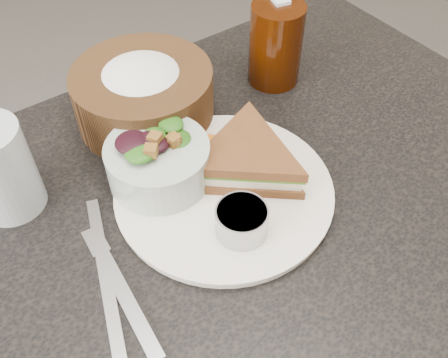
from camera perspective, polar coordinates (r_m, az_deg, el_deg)
dining_table at (r=0.97m, az=0.70°, el=-17.31°), size 1.00×0.70×0.75m
dinner_plate at (r=0.66m, az=0.00°, el=-1.39°), size 0.28×0.28×0.01m
sandwich at (r=0.66m, az=2.52°, el=2.27°), size 0.25×0.25×0.05m
salad_bowl at (r=0.64m, az=-7.58°, el=2.53°), size 0.18×0.18×0.08m
dressing_ramekin at (r=0.60m, az=2.02°, el=-4.84°), size 0.08×0.08×0.04m
orange_wedge at (r=0.70m, az=-1.85°, el=4.40°), size 0.08×0.08×0.02m
fork at (r=0.58m, az=-11.28°, el=-12.99°), size 0.03×0.17×0.00m
knife at (r=0.61m, az=-13.47°, el=-10.32°), size 0.08×0.22×0.00m
bread_basket at (r=0.74m, az=-9.27°, el=10.24°), size 0.22×0.22×0.12m
cola_glass at (r=0.81m, az=5.95°, el=15.41°), size 0.11×0.11×0.14m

